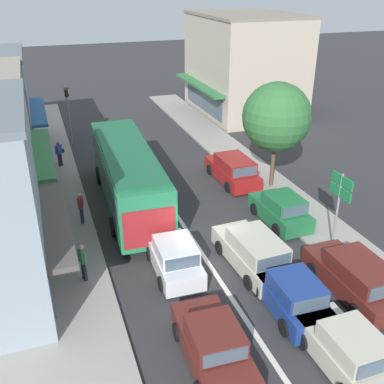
% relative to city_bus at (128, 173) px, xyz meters
% --- Properties ---
extents(ground_plane, '(140.00, 140.00, 0.00)m').
position_rel_city_bus_xyz_m(ground_plane, '(2.04, -5.51, -1.88)').
color(ground_plane, '#2D2D30').
extents(lane_centre_line, '(0.20, 28.00, 0.01)m').
position_rel_city_bus_xyz_m(lane_centre_line, '(2.04, -1.51, -1.88)').
color(lane_centre_line, silver).
rests_on(lane_centre_line, ground).
extents(sidewalk_left, '(5.20, 44.00, 0.14)m').
position_rel_city_bus_xyz_m(sidewalk_left, '(-4.76, 0.49, -1.81)').
color(sidewalk_left, gray).
rests_on(sidewalk_left, ground).
extents(kerb_right, '(2.80, 44.00, 0.12)m').
position_rel_city_bus_xyz_m(kerb_right, '(8.24, 0.49, -1.82)').
color(kerb_right, gray).
rests_on(kerb_right, ground).
extents(building_right_far, '(8.52, 10.49, 8.37)m').
position_rel_city_bus_xyz_m(building_right_far, '(13.52, 14.75, 2.30)').
color(building_right_far, '#B2A38E').
rests_on(building_right_far, ground).
extents(city_bus, '(3.06, 10.95, 3.23)m').
position_rel_city_bus_xyz_m(city_bus, '(0.00, 0.00, 0.00)').
color(city_bus, '#237A4C').
rests_on(city_bus, ground).
extents(hatchback_adjacent_lane_lead, '(1.91, 3.75, 1.54)m').
position_rel_city_bus_xyz_m(hatchback_adjacent_lane_lead, '(3.80, -10.38, -1.17)').
color(hatchback_adjacent_lane_lead, navy).
rests_on(hatchback_adjacent_lane_lead, ground).
extents(sedan_queue_far_back, '(2.03, 4.27, 1.47)m').
position_rel_city_bus_xyz_m(sedan_queue_far_back, '(0.22, -11.67, -1.22)').
color(sedan_queue_far_back, '#561E19').
rests_on(sedan_queue_far_back, ground).
extents(hatchback_queue_gap_filler, '(1.85, 3.71, 1.54)m').
position_rel_city_bus_xyz_m(hatchback_queue_gap_filler, '(4.04, -13.29, -1.17)').
color(hatchback_queue_gap_filler, '#B7B29E').
rests_on(hatchback_queue_gap_filler, ground).
extents(hatchback_adjacent_lane_trail, '(1.91, 3.75, 1.54)m').
position_rel_city_bus_xyz_m(hatchback_adjacent_lane_trail, '(0.48, -6.65, -1.17)').
color(hatchback_adjacent_lane_trail, silver).
rests_on(hatchback_adjacent_lane_trail, ground).
extents(wagon_behind_bus_near, '(2.09, 4.57, 1.58)m').
position_rel_city_bus_xyz_m(wagon_behind_bus_near, '(3.72, -7.41, -1.14)').
color(wagon_behind_bus_near, '#B7B29E').
rests_on(wagon_behind_bus_near, ground).
extents(parked_wagon_kerb_front, '(1.97, 4.52, 1.58)m').
position_rel_city_bus_xyz_m(parked_wagon_kerb_front, '(6.64, -10.27, -1.14)').
color(parked_wagon_kerb_front, '#561E19').
rests_on(parked_wagon_kerb_front, ground).
extents(parked_hatchback_kerb_second, '(1.91, 3.75, 1.54)m').
position_rel_city_bus_xyz_m(parked_hatchback_kerb_second, '(6.71, -4.40, -1.17)').
color(parked_hatchback_kerb_second, '#1E6638').
rests_on(parked_hatchback_kerb_second, ground).
extents(parked_wagon_kerb_third, '(2.00, 4.53, 1.58)m').
position_rel_city_bus_xyz_m(parked_wagon_kerb_third, '(6.48, 0.94, -1.14)').
color(parked_wagon_kerb_third, maroon).
rests_on(parked_wagon_kerb_third, ground).
extents(traffic_light_downstreet, '(0.33, 0.24, 4.20)m').
position_rel_city_bus_xyz_m(traffic_light_downstreet, '(-1.94, 10.82, 0.97)').
color(traffic_light_downstreet, gray).
rests_on(traffic_light_downstreet, ground).
extents(directional_road_sign, '(0.10, 1.40, 3.60)m').
position_rel_city_bus_xyz_m(directional_road_sign, '(7.86, -7.14, 0.82)').
color(directional_road_sign, gray).
rests_on(directional_road_sign, ground).
extents(street_tree_right, '(3.80, 3.80, 6.10)m').
position_rel_city_bus_xyz_m(street_tree_right, '(8.31, -0.47, 2.31)').
color(street_tree_right, brown).
rests_on(street_tree_right, ground).
extents(pedestrian_with_handbag_near, '(0.56, 0.54, 1.63)m').
position_rel_city_bus_xyz_m(pedestrian_with_handbag_near, '(-3.08, 6.50, -0.81)').
color(pedestrian_with_handbag_near, '#232838').
rests_on(pedestrian_with_handbag_near, sidewalk_left).
extents(pedestrian_browsing_midblock, '(0.30, 0.55, 1.63)m').
position_rel_city_bus_xyz_m(pedestrian_browsing_midblock, '(-2.67, -1.41, -0.81)').
color(pedestrian_browsing_midblock, '#232838').
rests_on(pedestrian_browsing_midblock, sidewalk_left).
extents(pedestrian_far_walker, '(0.33, 0.54, 1.63)m').
position_rel_city_bus_xyz_m(pedestrian_far_walker, '(-3.13, -6.13, -0.81)').
color(pedestrian_far_walker, '#232838').
rests_on(pedestrian_far_walker, sidewalk_left).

